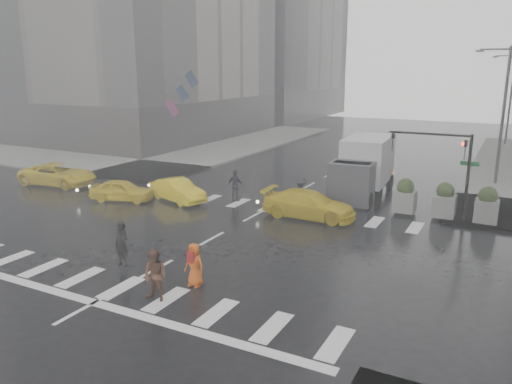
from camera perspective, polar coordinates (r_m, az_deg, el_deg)
The scene contains 20 objects.
ground at distance 23.16m, azimuth -5.06°, elevation -5.32°, with size 120.00×120.00×0.00m, color black.
sidewalk_nw at distance 48.24m, azimuth -13.46°, elevation 4.59°, with size 35.00×35.00×0.15m, color slate.
road_markings at distance 23.15m, azimuth -5.06°, elevation -5.31°, with size 18.00×48.00×0.01m, color silver, non-canonical shape.
traffic_signal_pole at distance 26.87m, azimuth 21.11°, elevation 3.58°, with size 4.45×0.42×4.50m.
street_lamp_near at distance 36.45m, azimuth 26.24°, elevation 8.35°, with size 2.15×0.22×9.00m.
street_lamp_far at distance 56.41m, azimuth 26.98°, elevation 9.77°, with size 2.15×0.22×9.00m.
planter_west at distance 27.80m, azimuth 16.67°, elevation -0.46°, with size 1.10×1.10×1.80m.
planter_mid at distance 27.51m, azimuth 20.74°, elevation -0.93°, with size 1.10×1.10×1.80m.
planter_east at distance 27.38m, azimuth 24.88°, elevation -1.40°, with size 1.10×1.10×1.80m.
flag_cluster at distance 45.71m, azimuth -8.74°, elevation 11.33°, with size 2.87×3.06×4.69m.
pedestrian_black at distance 20.20m, azimuth -15.23°, elevation -3.98°, with size 0.98×1.00×2.43m.
pedestrian_brown at distance 17.23m, azimuth -11.44°, elevation -9.33°, with size 0.87×0.68×1.79m, color #4B291B.
pedestrian_orange at distance 18.15m, azimuth -7.06°, elevation -8.23°, with size 0.79×0.53×1.60m.
pedestrian_far_a at distance 29.24m, azimuth -2.32°, elevation 0.72°, with size 1.09×0.66×1.86m, color black.
pedestrian_far_b at distance 27.33m, azimuth 5.14°, elevation -0.26°, with size 1.21×0.67×1.87m, color black.
taxi_front at distance 30.45m, azimuth -15.10°, elevation 0.20°, with size 1.49×3.71×1.26m, color #D9BA0B.
taxi_mid at distance 29.63m, azimuth -8.94°, elevation 0.19°, with size 1.39×3.98×1.31m, color #D9BA0B.
taxi_rear at distance 26.19m, azimuth 6.08°, elevation -1.42°, with size 2.00×4.34×1.43m, color #D9BA0B.
taxi_far at distance 35.87m, azimuth -21.67°, elevation 1.88°, with size 2.41×4.63×1.45m, color #D9BA0B.
box_truck at distance 30.94m, azimuth 12.19°, elevation 2.94°, with size 2.48×6.61×3.51m.
Camera 1 is at (11.90, -18.34, 7.64)m, focal length 35.00 mm.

